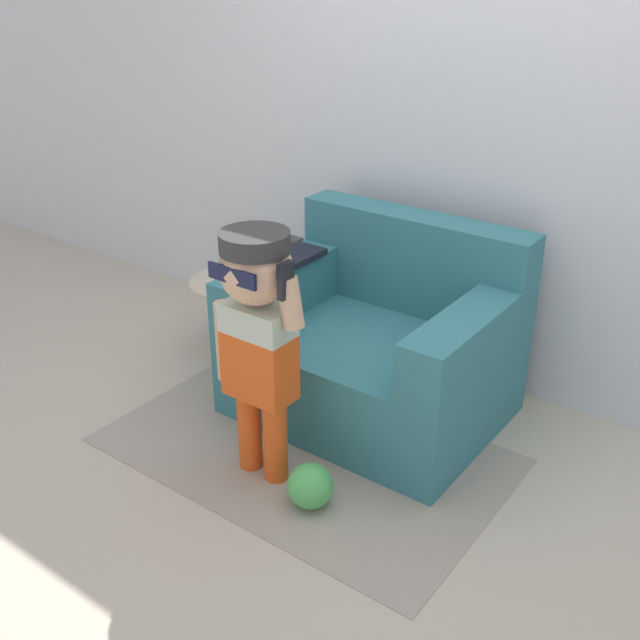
{
  "coord_description": "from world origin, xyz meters",
  "views": [
    {
      "loc": [
        1.37,
        -2.28,
        1.88
      ],
      "look_at": [
        -0.23,
        -0.12,
        0.57
      ],
      "focal_mm": 42.0,
      "sensor_mm": 36.0,
      "label": 1
    }
  ],
  "objects": [
    {
      "name": "rug",
      "position": [
        -0.23,
        -0.23,
        0.0
      ],
      "size": [
        1.64,
        1.03,
        0.01
      ],
      "color": "#9E9384",
      "rests_on": "ground_plane"
    },
    {
      "name": "toy_ball",
      "position": [
        -0.0,
        -0.49,
        0.09
      ],
      "size": [
        0.18,
        0.18,
        0.18
      ],
      "color": "#4CB256",
      "rests_on": "ground_plane"
    },
    {
      "name": "person_child",
      "position": [
        -0.28,
        -0.44,
        0.68
      ],
      "size": [
        0.42,
        0.31,
        1.02
      ],
      "color": "#E05119",
      "rests_on": "ground_plane"
    },
    {
      "name": "armchair",
      "position": [
        -0.18,
        0.25,
        0.31
      ],
      "size": [
        1.14,
        0.87,
        0.85
      ],
      "color": "teal",
      "rests_on": "ground_plane"
    },
    {
      "name": "wall_back",
      "position": [
        0.0,
        0.79,
        1.3
      ],
      "size": [
        10.0,
        0.05,
        2.6
      ],
      "color": "silver",
      "rests_on": "ground_plane"
    },
    {
      "name": "ground_plane",
      "position": [
        0.0,
        0.0,
        0.0
      ],
      "size": [
        10.0,
        10.0,
        0.0
      ],
      "primitive_type": "plane",
      "color": "#BCB29E"
    },
    {
      "name": "side_table",
      "position": [
        -1.05,
        0.25,
        0.25
      ],
      "size": [
        0.43,
        0.43,
        0.41
      ],
      "color": "beige",
      "rests_on": "ground_plane"
    }
  ]
}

